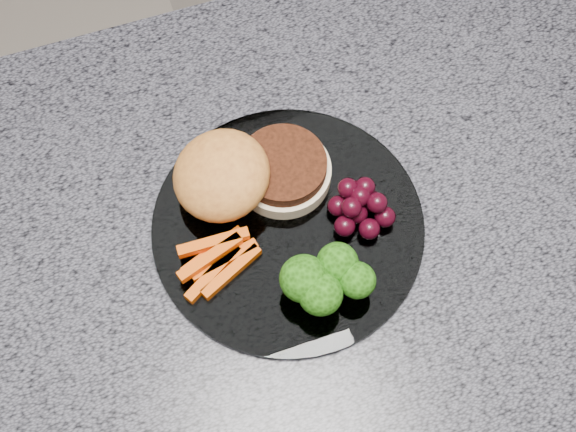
# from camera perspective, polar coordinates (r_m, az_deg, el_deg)

# --- Properties ---
(island_cabinet) EXTENTS (1.20, 0.60, 0.86)m
(island_cabinet) POSITION_cam_1_polar(r_m,az_deg,el_deg) (1.21, 2.56, -9.82)
(island_cabinet) COLOR #52321C
(island_cabinet) RESTS_ON ground
(countertop) EXTENTS (1.20, 0.60, 0.04)m
(countertop) POSITION_cam_1_polar(r_m,az_deg,el_deg) (0.79, 3.88, -1.08)
(countertop) COLOR #52525D
(countertop) RESTS_ON island_cabinet
(plate) EXTENTS (0.26, 0.26, 0.01)m
(plate) POSITION_cam_1_polar(r_m,az_deg,el_deg) (0.76, -0.00, -0.74)
(plate) COLOR white
(plate) RESTS_ON countertop
(burger) EXTENTS (0.17, 0.11, 0.05)m
(burger) POSITION_cam_1_polar(r_m,az_deg,el_deg) (0.76, -3.16, 2.89)
(burger) COLOR beige
(burger) RESTS_ON plate
(carrot_sticks) EXTENTS (0.08, 0.06, 0.02)m
(carrot_sticks) POSITION_cam_1_polar(r_m,az_deg,el_deg) (0.74, -5.03, -3.10)
(carrot_sticks) COLOR #D64A03
(carrot_sticks) RESTS_ON plate
(broccoli) EXTENTS (0.08, 0.06, 0.05)m
(broccoli) POSITION_cam_1_polar(r_m,az_deg,el_deg) (0.71, 2.61, -4.55)
(broccoli) COLOR olive
(broccoli) RESTS_ON plate
(grape_bunch) EXTENTS (0.06, 0.06, 0.03)m
(grape_bunch) POSITION_cam_1_polar(r_m,az_deg,el_deg) (0.75, 5.18, 0.74)
(grape_bunch) COLOR black
(grape_bunch) RESTS_ON plate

